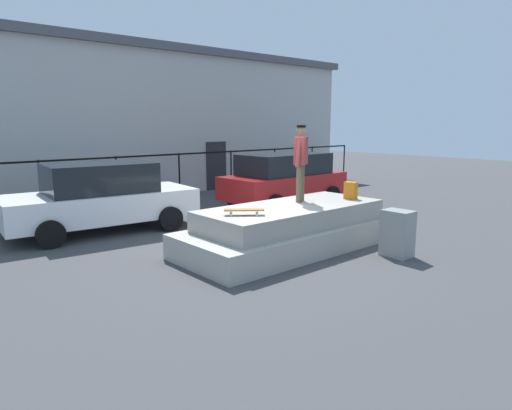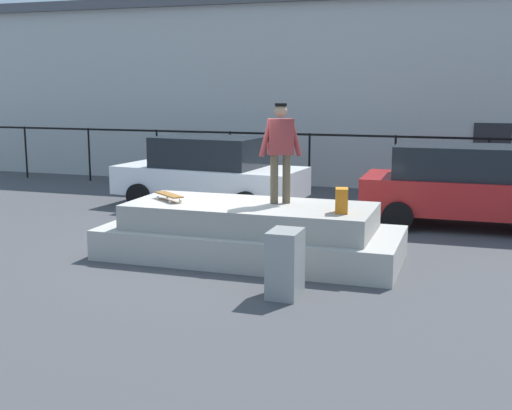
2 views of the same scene
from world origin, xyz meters
The scene contains 10 objects.
ground_plane centered at (0.00, 0.00, 0.00)m, with size 60.00×60.00×0.00m, color #424244.
concrete_ledge centered at (0.74, -0.39, 0.44)m, with size 5.26×2.21×0.97m.
skateboarder centered at (1.23, -0.17, 1.98)m, with size 0.71×0.46×1.75m.
skateboard centered at (-0.76, -0.54, 1.07)m, with size 0.75×0.65×0.12m.
backpack centered at (2.42, -0.70, 1.17)m, with size 0.28×0.20×0.41m, color orange.
car_white_sedan_near centered at (-1.81, 3.96, 0.90)m, with size 4.85×2.54×1.77m.
car_red_hatchback_mid centered at (4.34, 3.50, 0.93)m, with size 4.41×2.19×1.76m.
utility_box centered at (1.93, -2.32, 0.49)m, with size 0.44×0.60×0.98m, color gray.
fence_row centered at (0.00, 6.99, 1.22)m, with size 24.06×0.06×1.69m.
warehouse_building centered at (0.00, 12.02, 2.87)m, with size 24.97×8.16×5.73m.
Camera 1 is at (-6.39, -7.34, 2.76)m, focal length 31.94 mm.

